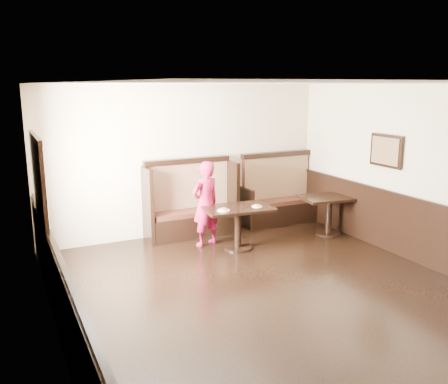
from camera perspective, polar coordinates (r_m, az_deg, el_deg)
ground at (r=6.34m, az=7.56°, el=-13.39°), size 7.00×7.00×0.00m
room_shell at (r=6.15m, az=3.94°, el=-7.36°), size 7.00×7.00×7.00m
booth_main at (r=8.91m, az=-4.06°, el=-1.91°), size 1.75×0.72×1.45m
booth_neighbor at (r=9.79m, az=6.59°, el=-0.90°), size 1.65×0.72×1.45m
table_main at (r=8.14m, az=1.70°, el=-3.01°), size 1.23×0.85×0.74m
table_neighbor at (r=9.16m, az=12.54°, el=-1.65°), size 1.15×0.84×0.73m
child at (r=8.28m, az=-2.23°, el=-1.41°), size 0.62×0.49×1.51m
pizza_plate_left at (r=7.86m, az=-0.07°, el=-2.16°), size 0.21×0.21×0.04m
pizza_plate_right at (r=8.14m, az=3.99°, el=-1.68°), size 0.18×0.18×0.03m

